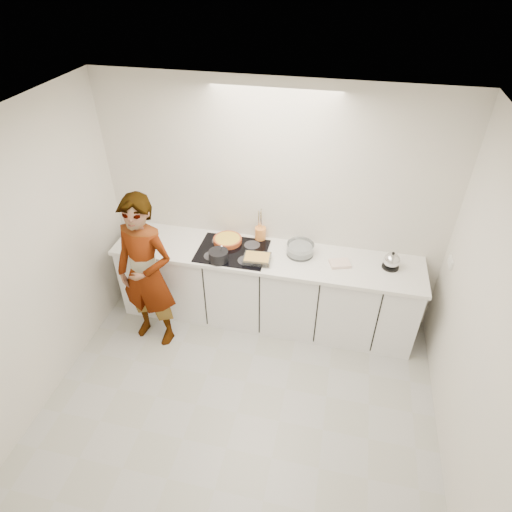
% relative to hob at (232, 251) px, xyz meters
% --- Properties ---
extents(floor, '(3.60, 3.20, 0.00)m').
position_rel_hob_xyz_m(floor, '(0.35, -1.26, -0.92)').
color(floor, '#B1B0AD').
rests_on(floor, ground).
extents(ceiling, '(3.60, 3.20, 0.00)m').
position_rel_hob_xyz_m(ceiling, '(0.35, -1.26, 1.68)').
color(ceiling, white).
rests_on(ceiling, wall_back).
extents(wall_back, '(3.60, 0.00, 2.60)m').
position_rel_hob_xyz_m(wall_back, '(0.35, 0.34, 0.38)').
color(wall_back, silver).
rests_on(wall_back, ground).
extents(wall_left, '(0.00, 3.20, 2.60)m').
position_rel_hob_xyz_m(wall_left, '(-1.45, -1.26, 0.38)').
color(wall_left, silver).
rests_on(wall_left, ground).
extents(wall_right, '(0.02, 3.20, 2.60)m').
position_rel_hob_xyz_m(wall_right, '(2.15, -1.24, 0.38)').
color(wall_right, silver).
rests_on(wall_right, ground).
extents(base_cabinets, '(3.20, 0.58, 0.87)m').
position_rel_hob_xyz_m(base_cabinets, '(0.35, 0.02, -0.48)').
color(base_cabinets, white).
rests_on(base_cabinets, floor).
extents(countertop, '(3.24, 0.64, 0.04)m').
position_rel_hob_xyz_m(countertop, '(0.35, 0.02, -0.03)').
color(countertop, white).
rests_on(countertop, base_cabinets).
extents(hob, '(0.72, 0.54, 0.01)m').
position_rel_hob_xyz_m(hob, '(0.00, 0.00, 0.00)').
color(hob, black).
rests_on(hob, countertop).
extents(tart_dish, '(0.39, 0.39, 0.05)m').
position_rel_hob_xyz_m(tart_dish, '(-0.09, 0.14, 0.03)').
color(tart_dish, '#B74C24').
rests_on(tart_dish, hob).
extents(saucepan, '(0.26, 0.26, 0.19)m').
position_rel_hob_xyz_m(saucepan, '(-0.09, -0.19, 0.06)').
color(saucepan, black).
rests_on(saucepan, hob).
extents(baking_dish, '(0.29, 0.22, 0.05)m').
position_rel_hob_xyz_m(baking_dish, '(0.29, -0.12, 0.04)').
color(baking_dish, silver).
rests_on(baking_dish, hob).
extents(mixing_bowl, '(0.29, 0.29, 0.13)m').
position_rel_hob_xyz_m(mixing_bowl, '(0.70, 0.10, 0.05)').
color(mixing_bowl, silver).
rests_on(mixing_bowl, countertop).
extents(tea_towel, '(0.23, 0.20, 0.03)m').
position_rel_hob_xyz_m(tea_towel, '(1.11, 0.01, 0.01)').
color(tea_towel, white).
rests_on(tea_towel, countertop).
extents(kettle, '(0.17, 0.17, 0.19)m').
position_rel_hob_xyz_m(kettle, '(1.61, 0.08, 0.07)').
color(kettle, black).
rests_on(kettle, countertop).
extents(utensil_crock, '(0.15, 0.15, 0.15)m').
position_rel_hob_xyz_m(utensil_crock, '(0.24, 0.28, 0.07)').
color(utensil_crock, '#F8903E').
rests_on(utensil_crock, countertop).
extents(cook, '(0.69, 0.50, 1.73)m').
position_rel_hob_xyz_m(cook, '(-0.76, -0.50, -0.05)').
color(cook, white).
rests_on(cook, floor).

